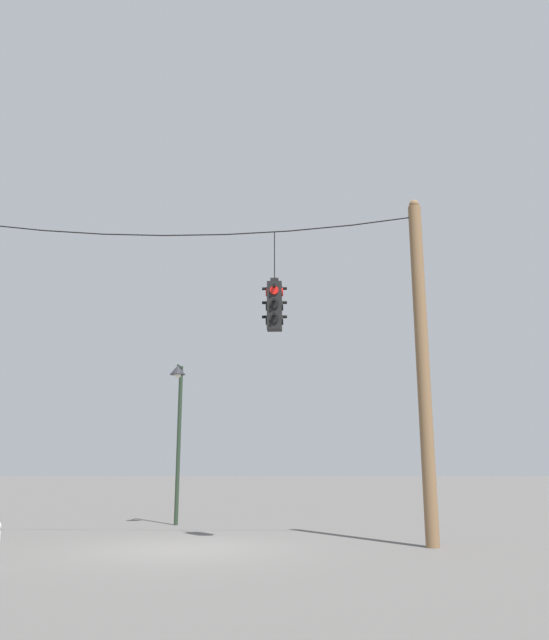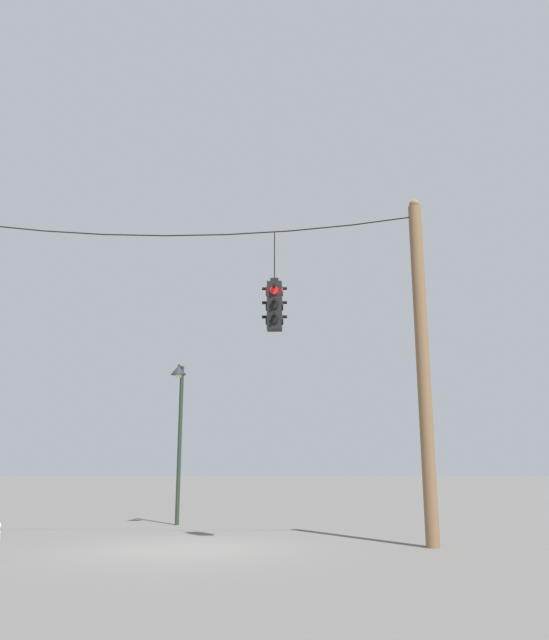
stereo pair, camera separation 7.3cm
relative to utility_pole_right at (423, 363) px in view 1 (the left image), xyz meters
The scene contains 5 objects.
ground_plane 6.56m from the utility_pole_right, behind, with size 200.00×200.00×0.00m, color #565451.
utility_pole_right is the anchor object (origin of this frame).
span_wire 6.18m from the utility_pole_right, behind, with size 10.47×0.03×0.39m.
traffic_light_near_left_pole 3.62m from the utility_pole_right, behind, with size 0.58×0.58×2.40m.
street_lamp 7.95m from the utility_pole_right, 144.33° to the left, with size 0.47×0.81×4.67m.
Camera 1 is at (2.54, -13.52, 1.67)m, focal length 35.00 mm.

